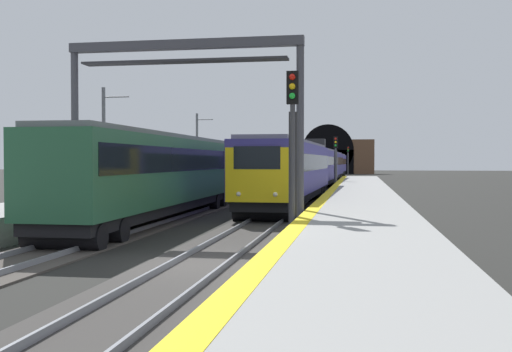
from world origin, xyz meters
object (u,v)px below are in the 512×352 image
at_px(train_adjacent_platform, 243,167).
at_px(railway_signal_mid, 336,158).
at_px(overhead_signal_gantry, 184,87).
at_px(train_main_approaching, 322,165).
at_px(railway_signal_far, 348,158).
at_px(catenary_mast_far, 197,151).
at_px(railway_signal_near, 293,141).
at_px(catenary_mast_near, 104,145).

bearing_deg(train_adjacent_platform, railway_signal_mid, -41.72).
height_order(train_adjacent_platform, overhead_signal_gantry, overhead_signal_gantry).
xyz_separation_m(train_main_approaching, overhead_signal_gantry, (-44.57, 2.49, 3.29)).
height_order(railway_signal_far, catenary_mast_far, catenary_mast_far).
xyz_separation_m(train_main_approaching, train_adjacent_platform, (-20.41, 4.99, 0.01)).
height_order(railway_signal_near, catenary_mast_far, catenary_mast_far).
relative_size(railway_signal_near, railway_signal_mid, 1.14).
height_order(train_main_approaching, railway_signal_near, railway_signal_near).
relative_size(railway_signal_near, railway_signal_far, 1.04).
bearing_deg(railway_signal_mid, overhead_signal_gantry, -7.84).
relative_size(railway_signal_mid, overhead_signal_gantry, 0.54).
relative_size(train_adjacent_platform, railway_signal_near, 10.66).
bearing_deg(train_adjacent_platform, train_main_approaching, -14.39).
bearing_deg(train_main_approaching, railway_signal_far, 179.00).
xyz_separation_m(overhead_signal_gantry, catenary_mast_near, (12.81, 8.91, -1.82)).
bearing_deg(train_main_approaching, overhead_signal_gantry, -1.78).
bearing_deg(train_adjacent_platform, catenary_mast_near, 149.86).
relative_size(overhead_signal_gantry, catenary_mast_far, 1.24).
bearing_deg(catenary_mast_far, train_adjacent_platform, -147.34).
height_order(train_adjacent_platform, railway_signal_far, railway_signal_far).
relative_size(railway_signal_near, catenary_mast_near, 0.77).
xyz_separation_m(train_adjacent_platform, overhead_signal_gantry, (-24.15, -2.49, 3.28)).
distance_m(train_main_approaching, catenary_mast_far, 15.51).
xyz_separation_m(railway_signal_near, overhead_signal_gantry, (2.69, 4.42, 2.15)).
bearing_deg(overhead_signal_gantry, catenary_mast_near, 34.81).
xyz_separation_m(train_main_approaching, railway_signal_far, (45.60, -1.92, 1.01)).
xyz_separation_m(railway_signal_mid, railway_signal_far, (58.08, -0.00, 0.26)).
bearing_deg(railway_signal_near, overhead_signal_gantry, -121.34).
bearing_deg(catenary_mast_near, railway_signal_near, -139.32).
height_order(train_main_approaching, catenary_mast_near, catenary_mast_near).
distance_m(railway_signal_mid, catenary_mast_near, 23.45).
bearing_deg(railway_signal_far, catenary_mast_far, -13.38).
distance_m(railway_signal_mid, catenary_mast_far, 13.51).
height_order(railway_signal_mid, catenary_mast_far, catenary_mast_far).
bearing_deg(catenary_mast_far, train_main_approaching, -47.62).
height_order(railway_signal_near, railway_signal_mid, railway_signal_near).
distance_m(train_adjacent_platform, catenary_mast_near, 13.11).
bearing_deg(catenary_mast_far, overhead_signal_gantry, -165.39).
distance_m(railway_signal_near, catenary_mast_far, 39.19).
xyz_separation_m(train_adjacent_platform, railway_signal_far, (66.01, -6.91, 1.00)).
xyz_separation_m(railway_signal_far, overhead_signal_gantry, (-90.17, 4.42, 2.27)).
height_order(train_main_approaching, railway_signal_far, railway_signal_far).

